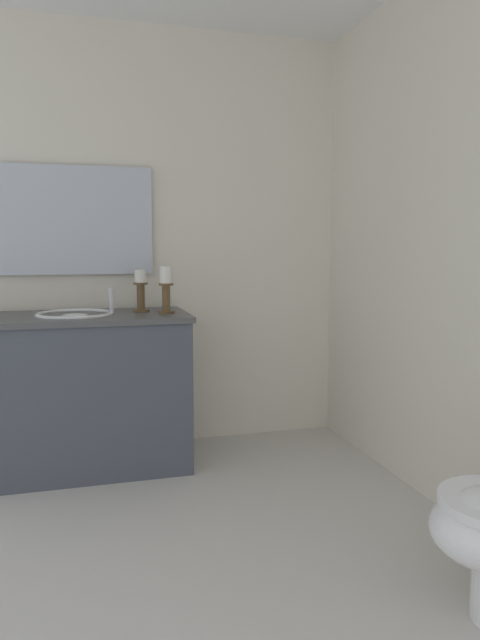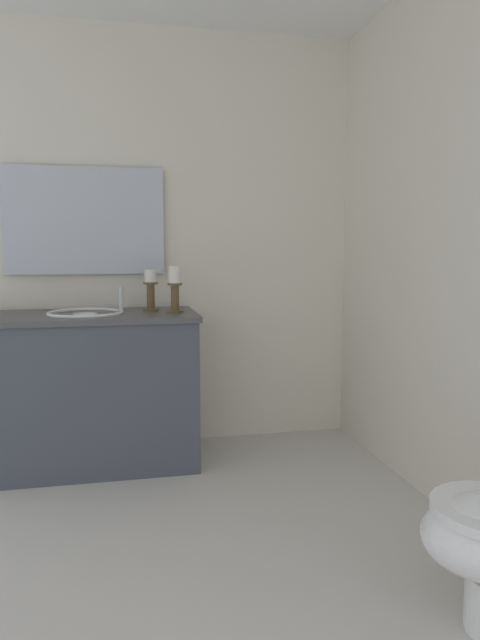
{
  "view_description": "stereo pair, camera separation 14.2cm",
  "coord_description": "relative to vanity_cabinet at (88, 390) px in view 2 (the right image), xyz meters",
  "views": [
    {
      "loc": [
        1.96,
        -0.22,
        1.19
      ],
      "look_at": [
        -0.33,
        0.42,
        0.89
      ],
      "focal_mm": 32.65,
      "sensor_mm": 36.0,
      "label": 1
    },
    {
      "loc": [
        1.99,
        -0.08,
        1.19
      ],
      "look_at": [
        -0.33,
        0.42,
        0.89
      ],
      "focal_mm": 32.65,
      "sensor_mm": 36.0,
      "label": 2
    }
  ],
  "objects": [
    {
      "name": "floor",
      "position": [
        1.21,
        0.23,
        -0.43
      ],
      "size": [
        3.06,
        2.77,
        0.02
      ],
      "primitive_type": "cube",
      "color": "beige",
      "rests_on": "ground"
    },
    {
      "name": "vanity_cabinet",
      "position": [
        0.0,
        0.0,
        0.0
      ],
      "size": [
        0.58,
        1.19,
        0.84
      ],
      "color": "#474C56",
      "rests_on": "ground"
    },
    {
      "name": "wall_left",
      "position": [
        -0.33,
        0.23,
        0.8
      ],
      "size": [
        0.04,
        2.77,
        2.45
      ],
      "primitive_type": "cube",
      "color": "silver",
      "rests_on": "ground"
    },
    {
      "name": "candle_holder_tall",
      "position": [
        0.05,
        0.48,
        0.55
      ],
      "size": [
        0.09,
        0.09,
        0.25
      ],
      "color": "brown",
      "rests_on": "vanity_cabinet"
    },
    {
      "name": "candle_holder_short",
      "position": [
        -0.07,
        0.35,
        0.54
      ],
      "size": [
        0.09,
        0.09,
        0.23
      ],
      "color": "brown",
      "rests_on": "vanity_cabinet"
    },
    {
      "name": "mirror",
      "position": [
        -0.28,
        0.0,
        0.92
      ],
      "size": [
        0.02,
        0.9,
        0.61
      ],
      "primitive_type": "cube",
      "color": "silver"
    },
    {
      "name": "sink_basin",
      "position": [
        -0.0,
        0.0,
        0.38
      ],
      "size": [
        0.4,
        0.4,
        0.24
      ],
      "color": "white",
      "rests_on": "vanity_cabinet"
    }
  ]
}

